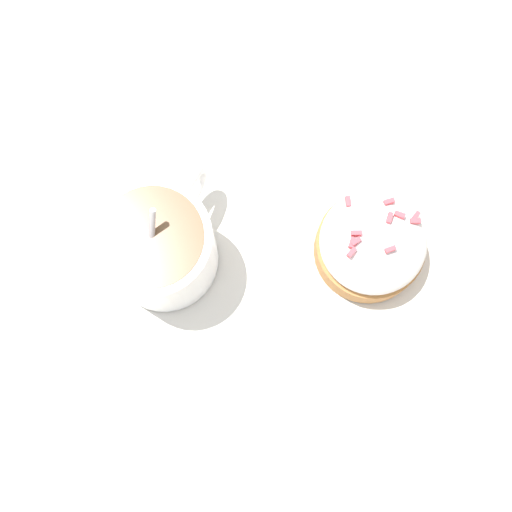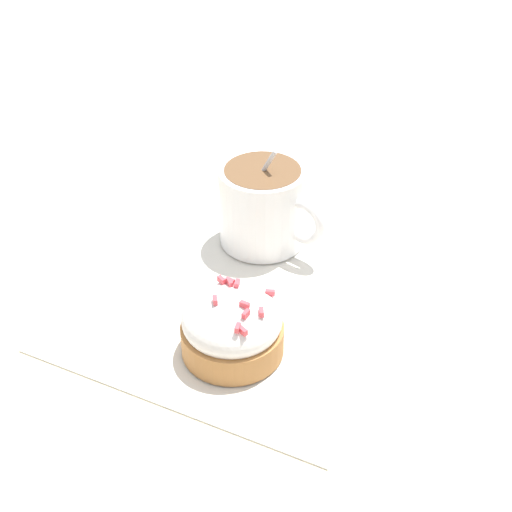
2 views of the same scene
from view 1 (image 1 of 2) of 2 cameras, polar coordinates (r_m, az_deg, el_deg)
The scene contains 4 objects.
ground_plane at distance 0.52m, azimuth 0.80°, elevation -0.10°, with size 3.00×3.00×0.00m, color #C6B793.
paper_napkin at distance 0.52m, azimuth 0.81°, elevation -0.06°, with size 0.30×0.28×0.00m.
coffee_cup at distance 0.48m, azimuth -7.73°, elevation 0.81°, with size 0.08×0.10×0.09m.
frosted_pastry at distance 0.50m, azimuth 9.23°, elevation 0.95°, with size 0.08×0.08×0.05m.
Camera 1 is at (0.01, -0.10, 0.51)m, focal length 50.00 mm.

